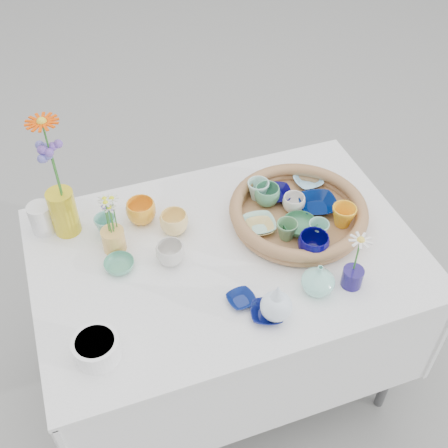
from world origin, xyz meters
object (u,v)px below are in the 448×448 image
object	(u,v)px
display_table	(226,372)
bud_vase_seafoam	(318,279)
wicker_tray	(298,213)
tall_vase_yellow	(64,212)

from	to	relation	value
display_table	bud_vase_seafoam	bearing A→B (deg)	-50.09
display_table	wicker_tray	distance (m)	0.85
bud_vase_seafoam	tall_vase_yellow	size ratio (longest dim) A/B	0.64
wicker_tray	tall_vase_yellow	size ratio (longest dim) A/B	2.82
display_table	tall_vase_yellow	xyz separation A→B (m)	(-0.48, 0.27, 0.85)
wicker_tray	bud_vase_seafoam	distance (m)	0.31
display_table	wicker_tray	size ratio (longest dim) A/B	2.66
display_table	wicker_tray	world-z (taller)	wicker_tray
display_table	wicker_tray	bearing A→B (deg)	10.12
bud_vase_seafoam	tall_vase_yellow	distance (m)	0.86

